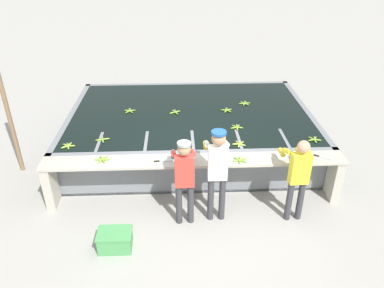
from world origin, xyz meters
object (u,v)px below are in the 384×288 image
(banana_bunch_floating_7, at_px, (314,139))
(banana_bunch_ledge_1, at_px, (102,159))
(worker_0, at_px, (184,175))
(banana_bunch_floating_4, at_px, (237,127))
(banana_bunch_floating_8, at_px, (68,146))
(worker_1, at_px, (217,167))
(knife_0, at_px, (320,157))
(knife_1, at_px, (161,161))
(worker_2, at_px, (298,173))
(banana_bunch_floating_0, at_px, (227,110))
(banana_bunch_floating_2, at_px, (245,103))
(banana_bunch_ledge_0, at_px, (240,160))
(crate, at_px, (115,240))
(banana_bunch_floating_3, at_px, (103,139))
(banana_bunch_floating_6, at_px, (130,111))
(support_post_left, at_px, (5,101))
(banana_bunch_floating_1, at_px, (175,112))
(banana_bunch_floating_5, at_px, (239,144))

(banana_bunch_floating_7, height_order, banana_bunch_ledge_1, banana_bunch_ledge_1)
(worker_0, xyz_separation_m, banana_bunch_floating_4, (1.13, 1.79, -0.04))
(worker_0, xyz_separation_m, banana_bunch_floating_8, (-2.19, 1.14, -0.04))
(worker_1, bearing_deg, banana_bunch_floating_4, 71.31)
(knife_0, bearing_deg, knife_1, -179.47)
(worker_2, distance_m, banana_bunch_floating_0, 2.79)
(banana_bunch_ledge_1, relative_size, knife_1, 0.80)
(banana_bunch_floating_2, distance_m, banana_bunch_ledge_0, 2.60)
(worker_0, relative_size, knife_0, 5.21)
(worker_1, distance_m, crate, 2.03)
(worker_2, height_order, knife_1, worker_2)
(banana_bunch_floating_3, xyz_separation_m, banana_bunch_floating_7, (4.15, -0.18, -0.00))
(banana_bunch_floating_2, distance_m, banana_bunch_floating_4, 1.31)
(worker_0, distance_m, banana_bunch_floating_2, 3.40)
(worker_1, bearing_deg, banana_bunch_floating_3, 148.45)
(worker_0, height_order, banana_bunch_floating_8, worker_0)
(worker_2, height_order, banana_bunch_floating_6, worker_2)
(banana_bunch_floating_0, xyz_separation_m, knife_1, (-1.44, -2.13, -0.01))
(worker_0, distance_m, banana_bunch_floating_3, 2.09)
(banana_bunch_floating_6, distance_m, banana_bunch_floating_8, 1.87)
(worker_1, bearing_deg, banana_bunch_floating_0, 79.46)
(crate, distance_m, support_post_left, 3.65)
(banana_bunch_ledge_0, distance_m, knife_0, 1.48)
(worker_1, xyz_separation_m, banana_bunch_floating_4, (0.58, 1.72, -0.14))
(support_post_left, bearing_deg, banana_bunch_floating_1, 13.77)
(banana_bunch_floating_4, height_order, banana_bunch_floating_7, same)
(knife_1, height_order, crate, knife_1)
(banana_bunch_floating_1, bearing_deg, crate, -106.90)
(worker_1, distance_m, banana_bunch_floating_2, 3.13)
(banana_bunch_floating_6, bearing_deg, worker_0, -66.51)
(banana_bunch_ledge_0, relative_size, banana_bunch_ledge_1, 1.00)
(banana_bunch_floating_5, distance_m, crate, 2.89)
(worker_0, relative_size, banana_bunch_floating_5, 5.77)
(banana_bunch_floating_6, xyz_separation_m, crate, (0.05, -3.34, -0.76))
(worker_2, bearing_deg, banana_bunch_ledge_0, 152.22)
(worker_1, relative_size, worker_2, 1.11)
(banana_bunch_floating_1, height_order, banana_bunch_ledge_1, banana_bunch_ledge_1)
(worker_0, height_order, banana_bunch_floating_7, worker_0)
(banana_bunch_floating_1, distance_m, banana_bunch_floating_8, 2.51)
(banana_bunch_floating_5, bearing_deg, worker_1, -117.49)
(knife_1, xyz_separation_m, crate, (-0.72, -1.15, -0.76))
(worker_0, bearing_deg, banana_bunch_floating_5, 45.07)
(worker_2, xyz_separation_m, banana_bunch_floating_3, (-3.48, 1.36, -0.01))
(banana_bunch_ledge_1, relative_size, knife_0, 0.92)
(banana_bunch_floating_0, bearing_deg, banana_bunch_floating_4, -83.57)
(worker_0, distance_m, banana_bunch_floating_5, 1.53)
(banana_bunch_floating_6, height_order, banana_bunch_floating_8, same)
(worker_0, bearing_deg, banana_bunch_floating_6, 113.49)
(banana_bunch_floating_1, height_order, support_post_left, support_post_left)
(banana_bunch_floating_5, distance_m, banana_bunch_floating_7, 1.50)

